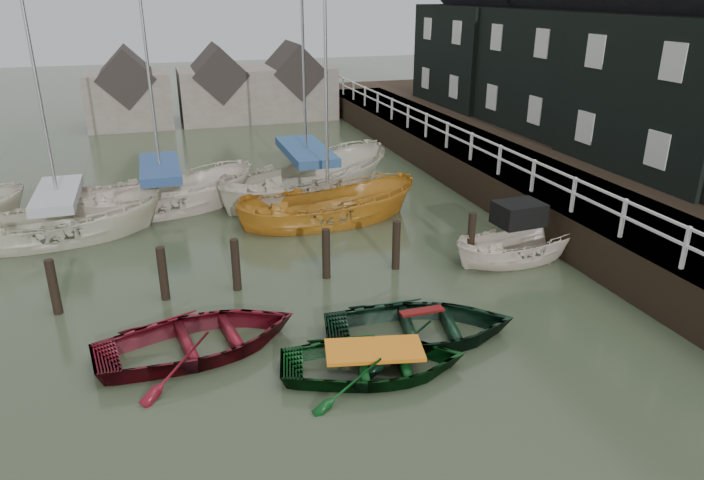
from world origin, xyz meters
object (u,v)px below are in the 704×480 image
object	(u,v)px
sailboat_d	(307,194)
sailboat_c	(328,220)
rowboat_dkgreen	(421,338)
rowboat_green	(374,373)
motorboat	(518,256)
sailboat_b	(165,208)
rowboat_red	(201,351)
sailboat_a	(65,236)

from	to	relation	value
sailboat_d	sailboat_c	bearing A→B (deg)	156.56
rowboat_dkgreen	sailboat_d	bearing A→B (deg)	11.56
sailboat_c	sailboat_d	xyz separation A→B (m)	(-0.02, 2.90, 0.05)
rowboat_green	rowboat_dkgreen	size ratio (longest dim) A/B	0.89
motorboat	sailboat_b	xyz separation A→B (m)	(-9.59, 7.60, -0.04)
sailboat_c	sailboat_d	distance (m)	2.91
rowboat_green	motorboat	world-z (taller)	motorboat
motorboat	sailboat_c	size ratio (longest dim) A/B	0.41
rowboat_dkgreen	sailboat_c	bearing A→B (deg)	11.35
rowboat_green	rowboat_dkgreen	bearing A→B (deg)	-44.15
rowboat_red	motorboat	xyz separation A→B (m)	(9.17, 2.31, 0.10)
sailboat_b	sailboat_d	xyz separation A→B (m)	(5.21, 0.13, -0.01)
rowboat_dkgreen	sailboat_d	world-z (taller)	sailboat_d
rowboat_red	rowboat_dkgreen	distance (m)	4.83
rowboat_dkgreen	motorboat	world-z (taller)	motorboat
rowboat_dkgreen	motorboat	size ratio (longest dim) A/B	1.01
sailboat_c	motorboat	bearing A→B (deg)	-141.06
rowboat_red	sailboat_d	distance (m)	11.12
sailboat_b	sailboat_c	xyz separation A→B (m)	(5.23, -2.78, -0.05)
sailboat_c	sailboat_d	size ratio (longest dim) A/B	0.86
sailboat_b	sailboat_c	world-z (taller)	sailboat_b
sailboat_b	sailboat_d	distance (m)	5.21
sailboat_b	rowboat_green	bearing A→B (deg)	-172.67
sailboat_b	sailboat_d	bearing A→B (deg)	-98.74
sailboat_a	rowboat_red	bearing A→B (deg)	-164.78
motorboat	sailboat_b	bearing A→B (deg)	47.80
rowboat_green	rowboat_dkgreen	xyz separation A→B (m)	(1.45, 0.97, 0.00)
motorboat	sailboat_b	world-z (taller)	sailboat_b
sailboat_d	motorboat	bearing A→B (deg)	-174.21
sailboat_c	sailboat_a	bearing A→B (deg)	80.49
motorboat	sailboat_c	xyz separation A→B (m)	(-4.36, 4.82, -0.09)
sailboat_c	sailboat_d	bearing A→B (deg)	-2.90
rowboat_green	sailboat_a	world-z (taller)	sailboat_a
motorboat	sailboat_b	distance (m)	12.23
rowboat_dkgreen	sailboat_d	size ratio (longest dim) A/B	0.36
motorboat	sailboat_c	bearing A→B (deg)	38.33
rowboat_dkgreen	sailboat_a	world-z (taller)	sailboat_a
motorboat	sailboat_a	world-z (taller)	sailboat_a
rowboat_green	rowboat_dkgreen	world-z (taller)	rowboat_dkgreen
rowboat_dkgreen	sailboat_a	bearing A→B (deg)	54.44
sailboat_b	sailboat_c	size ratio (longest dim) A/B	1.25
motorboat	sailboat_d	xyz separation A→B (m)	(-4.37, 7.72, -0.04)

